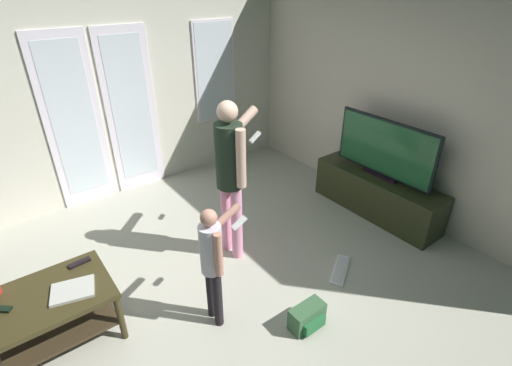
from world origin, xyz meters
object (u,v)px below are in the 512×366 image
flat_screen_tv (385,149)px  person_adult (231,168)px  loose_keyboard (340,270)px  coffee_table (52,307)px  person_child (213,257)px  laptop_closed (73,290)px  dvd_remote_slim (80,263)px  tv_stand (377,195)px  backpack (308,317)px

flat_screen_tv → person_adult: person_adult is taller
flat_screen_tv → person_adult: (-1.80, 0.42, 0.13)m
person_adult → loose_keyboard: size_ratio=3.65×
coffee_table → flat_screen_tv: size_ratio=0.70×
person_child → loose_keyboard: bearing=-10.7°
person_adult → laptop_closed: person_adult is taller
person_adult → dvd_remote_slim: (-1.42, 0.13, -0.48)m
tv_stand → person_child: (-2.41, -0.22, 0.41)m
coffee_table → flat_screen_tv: 3.55m
coffee_table → tv_stand: 3.52m
coffee_table → laptop_closed: bearing=-27.2°
person_adult → laptop_closed: size_ratio=5.38×
tv_stand → flat_screen_tv: flat_screen_tv is taller
backpack → laptop_closed: size_ratio=1.02×
person_adult → backpack: size_ratio=5.28×
person_child → dvd_remote_slim: bearing=136.1°
person_adult → person_child: person_adult is taller
loose_keyboard → laptop_closed: (-2.21, 0.73, 0.48)m
coffee_table → flat_screen_tv: flat_screen_tv is taller
backpack → coffee_table: bearing=146.5°
person_child → laptop_closed: bearing=152.5°
flat_screen_tv → dvd_remote_slim: size_ratio=7.30×
dvd_remote_slim → flat_screen_tv: bearing=-14.1°
laptop_closed → dvd_remote_slim: size_ratio=1.77×
loose_keyboard → dvd_remote_slim: dvd_remote_slim is taller
person_adult → loose_keyboard: person_adult is taller
coffee_table → dvd_remote_slim: bearing=36.5°
backpack → laptop_closed: (-1.48, 1.01, 0.39)m
person_adult → backpack: person_adult is taller
tv_stand → loose_keyboard: size_ratio=3.56×
laptop_closed → tv_stand: bearing=10.9°
backpack → person_child: bearing=136.6°
flat_screen_tv → loose_keyboard: size_ratio=2.79×
coffee_table → person_adult: bearing=2.7°
tv_stand → person_child: 2.45m
person_child → laptop_closed: (-0.93, 0.49, -0.17)m
flat_screen_tv → laptop_closed: (-3.34, 0.26, -0.35)m
coffee_table → backpack: (1.64, -1.09, -0.25)m
coffee_table → person_child: size_ratio=0.80×
coffee_table → person_adult: 1.82m
person_child → backpack: (0.55, -0.52, -0.56)m
tv_stand → laptop_closed: size_ratio=5.25×
person_child → laptop_closed: person_child is taller
tv_stand → laptop_closed: 3.36m
coffee_table → person_child: bearing=-27.5°
coffee_table → dvd_remote_slim: dvd_remote_slim is taller
person_child → backpack: 0.94m
coffee_table → person_child: (1.09, -0.57, 0.31)m
coffee_table → loose_keyboard: bearing=-18.9°
person_child → dvd_remote_slim: (-0.81, 0.78, -0.17)m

